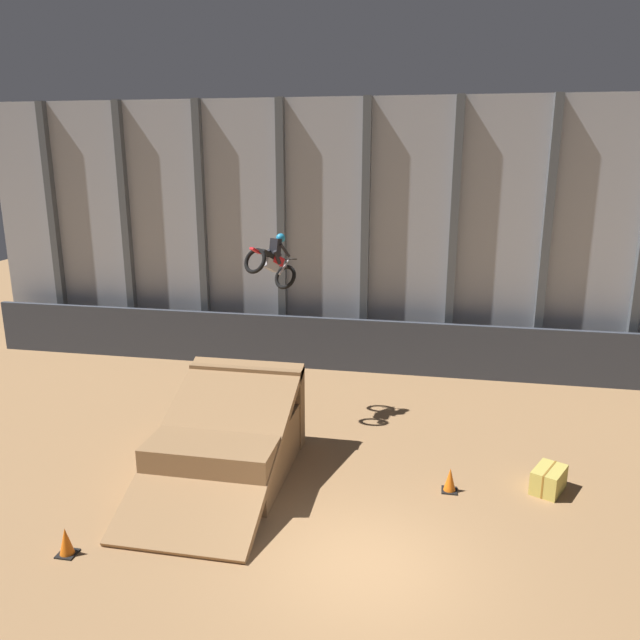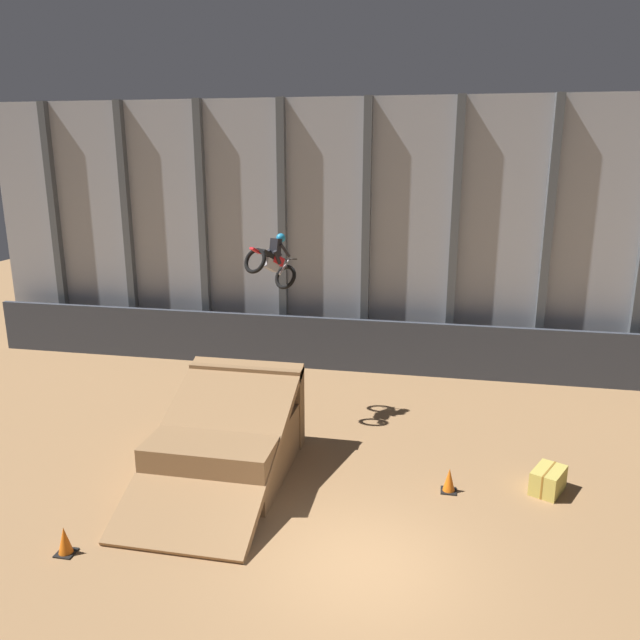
{
  "view_description": "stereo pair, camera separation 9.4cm",
  "coord_description": "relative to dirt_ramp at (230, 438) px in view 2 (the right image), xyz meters",
  "views": [
    {
      "loc": [
        1.11,
        -10.18,
        7.59
      ],
      "look_at": [
        -2.11,
        6.38,
        3.03
      ],
      "focal_mm": 35.0,
      "sensor_mm": 36.0,
      "label": 1
    },
    {
      "loc": [
        1.2,
        -10.16,
        7.59
      ],
      "look_at": [
        -2.11,
        6.38,
        3.03
      ],
      "focal_mm": 35.0,
      "sensor_mm": 36.0,
      "label": 2
    }
  ],
  "objects": [
    {
      "name": "ground_plane",
      "position": [
        3.74,
        -3.15,
        -0.79
      ],
      "size": [
        60.0,
        60.0,
        0.0
      ],
      "primitive_type": "plane",
      "color": "#9E754C"
    },
    {
      "name": "arena_back_wall",
      "position": [
        3.74,
        8.71,
        3.92
      ],
      "size": [
        32.0,
        0.4,
        9.41
      ],
      "color": "#A3A8B2",
      "rests_on": "ground_plane"
    },
    {
      "name": "lower_barrier",
      "position": [
        3.74,
        7.62,
        0.17
      ],
      "size": [
        31.36,
        0.2,
        1.91
      ],
      "color": "#383D47",
      "rests_on": "ground_plane"
    },
    {
      "name": "dirt_ramp",
      "position": [
        0.0,
        0.0,
        0.0
      ],
      "size": [
        3.01,
        5.37,
        2.35
      ],
      "color": "#966F48",
      "rests_on": "ground_plane"
    },
    {
      "name": "rider_bike_solo",
      "position": [
        0.26,
        3.33,
        3.85
      ],
      "size": [
        1.39,
        1.83,
        1.67
      ],
      "rotation": [
        -0.48,
        0.0,
        -0.46
      ],
      "color": "black"
    },
    {
      "name": "traffic_cone_near_ramp",
      "position": [
        -2.01,
        -3.92,
        -0.51
      ],
      "size": [
        0.36,
        0.36,
        0.58
      ],
      "color": "black",
      "rests_on": "ground_plane"
    },
    {
      "name": "traffic_cone_arena_edge",
      "position": [
        5.33,
        -0.1,
        -0.51
      ],
      "size": [
        0.36,
        0.36,
        0.58
      ],
      "color": "black",
      "rests_on": "ground_plane"
    },
    {
      "name": "hay_bale_trackside",
      "position": [
        7.56,
        0.36,
        -0.51
      ],
      "size": [
        0.93,
        1.07,
        0.57
      ],
      "rotation": [
        0.0,
        0.0,
        1.12
      ],
      "color": "#CCB751",
      "rests_on": "ground_plane"
    }
  ]
}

